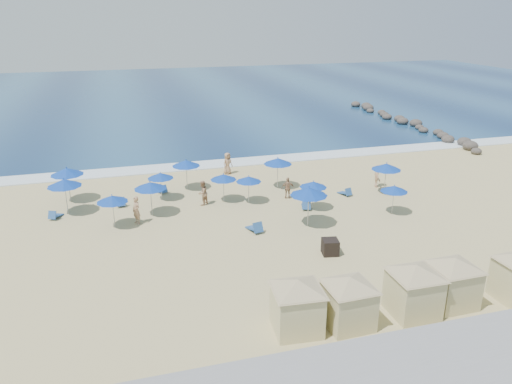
{
  "coord_description": "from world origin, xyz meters",
  "views": [
    {
      "loc": [
        -9.34,
        -26.13,
        12.82
      ],
      "look_at": [
        -0.95,
        3.0,
        1.77
      ],
      "focal_mm": 35.0,
      "sensor_mm": 36.0,
      "label": 1
    }
  ],
  "objects_px": {
    "cabana_0": "(297,298)",
    "umbrella_11": "(394,189)",
    "umbrella_9": "(278,161)",
    "beachgoer_3": "(378,176)",
    "trash_bin": "(330,247)",
    "cabana_1": "(349,295)",
    "beachgoer_1": "(203,193)",
    "rock_jetty": "(407,122)",
    "umbrella_3": "(150,185)",
    "umbrella_12": "(67,171)",
    "beachgoer_4": "(228,163)",
    "umbrella_1": "(112,199)",
    "umbrella_0": "(64,183)",
    "beachgoer_2": "(288,188)",
    "umbrella_6": "(309,192)",
    "umbrella_10": "(386,167)",
    "umbrella_5": "(223,177)",
    "umbrella_4": "(186,163)",
    "umbrella_8": "(313,184)",
    "cabana_3": "(453,275)",
    "umbrella_7": "(249,179)",
    "umbrella_2": "(160,176)"
  },
  "relations": [
    {
      "from": "umbrella_1",
      "to": "umbrella_9",
      "type": "relative_size",
      "value": 0.9
    },
    {
      "from": "umbrella_0",
      "to": "umbrella_9",
      "type": "height_order",
      "value": "umbrella_0"
    },
    {
      "from": "cabana_0",
      "to": "rock_jetty",
      "type": "bearing_deg",
      "value": 52.01
    },
    {
      "from": "umbrella_3",
      "to": "umbrella_9",
      "type": "xyz_separation_m",
      "value": [
        9.73,
        2.88,
        0.04
      ]
    },
    {
      "from": "umbrella_3",
      "to": "umbrella_6",
      "type": "xyz_separation_m",
      "value": [
        9.29,
        -4.5,
        0.22
      ]
    },
    {
      "from": "umbrella_5",
      "to": "umbrella_4",
      "type": "bearing_deg",
      "value": 123.0
    },
    {
      "from": "umbrella_9",
      "to": "rock_jetty",
      "type": "bearing_deg",
      "value": 37.62
    },
    {
      "from": "umbrella_9",
      "to": "trash_bin",
      "type": "bearing_deg",
      "value": -93.43
    },
    {
      "from": "cabana_0",
      "to": "umbrella_11",
      "type": "xyz_separation_m",
      "value": [
        10.68,
        10.36,
        0.26
      ]
    },
    {
      "from": "umbrella_6",
      "to": "umbrella_9",
      "type": "bearing_deg",
      "value": 86.55
    },
    {
      "from": "cabana_0",
      "to": "umbrella_4",
      "type": "distance_m",
      "value": 19.09
    },
    {
      "from": "beachgoer_1",
      "to": "umbrella_6",
      "type": "bearing_deg",
      "value": 92.13
    },
    {
      "from": "rock_jetty",
      "to": "umbrella_3",
      "type": "distance_m",
      "value": 37.17
    },
    {
      "from": "umbrella_6",
      "to": "umbrella_8",
      "type": "height_order",
      "value": "umbrella_6"
    },
    {
      "from": "trash_bin",
      "to": "umbrella_6",
      "type": "distance_m",
      "value": 4.39
    },
    {
      "from": "umbrella_7",
      "to": "umbrella_3",
      "type": "bearing_deg",
      "value": -176.38
    },
    {
      "from": "cabana_3",
      "to": "beachgoer_3",
      "type": "relative_size",
      "value": 2.4
    },
    {
      "from": "umbrella_0",
      "to": "umbrella_10",
      "type": "bearing_deg",
      "value": -6.26
    },
    {
      "from": "umbrella_11",
      "to": "rock_jetty",
      "type": "bearing_deg",
      "value": 56.09
    },
    {
      "from": "umbrella_4",
      "to": "umbrella_6",
      "type": "relative_size",
      "value": 0.9
    },
    {
      "from": "beachgoer_4",
      "to": "umbrella_11",
      "type": "bearing_deg",
      "value": -81.23
    },
    {
      "from": "umbrella_1",
      "to": "cabana_0",
      "type": "bearing_deg",
      "value": -61.32
    },
    {
      "from": "umbrella_6",
      "to": "cabana_1",
      "type": "bearing_deg",
      "value": -102.39
    },
    {
      "from": "umbrella_6",
      "to": "beachgoer_3",
      "type": "height_order",
      "value": "umbrella_6"
    },
    {
      "from": "umbrella_3",
      "to": "beachgoer_2",
      "type": "distance_m",
      "value": 9.82
    },
    {
      "from": "umbrella_5",
      "to": "beachgoer_1",
      "type": "bearing_deg",
      "value": -172.06
    },
    {
      "from": "umbrella_1",
      "to": "umbrella_2",
      "type": "distance_m",
      "value": 5.3
    },
    {
      "from": "beachgoer_2",
      "to": "beachgoer_3",
      "type": "xyz_separation_m",
      "value": [
        7.46,
        0.46,
        0.07
      ]
    },
    {
      "from": "cabana_3",
      "to": "umbrella_10",
      "type": "height_order",
      "value": "cabana_3"
    },
    {
      "from": "cabana_3",
      "to": "umbrella_12",
      "type": "xyz_separation_m",
      "value": [
        -17.67,
        18.88,
        0.74
      ]
    },
    {
      "from": "umbrella_0",
      "to": "umbrella_6",
      "type": "distance_m",
      "value": 15.98
    },
    {
      "from": "umbrella_5",
      "to": "umbrella_1",
      "type": "bearing_deg",
      "value": -161.54
    },
    {
      "from": "beachgoer_4",
      "to": "umbrella_12",
      "type": "bearing_deg",
      "value": 166.49
    },
    {
      "from": "umbrella_0",
      "to": "umbrella_10",
      "type": "xyz_separation_m",
      "value": [
        22.29,
        -2.45,
        -0.06
      ]
    },
    {
      "from": "cabana_0",
      "to": "umbrella_4",
      "type": "relative_size",
      "value": 1.76
    },
    {
      "from": "umbrella_10",
      "to": "umbrella_3",
      "type": "bearing_deg",
      "value": 177.84
    },
    {
      "from": "cabana_3",
      "to": "umbrella_4",
      "type": "height_order",
      "value": "cabana_3"
    },
    {
      "from": "umbrella_11",
      "to": "umbrella_3",
      "type": "bearing_deg",
      "value": 164.86
    },
    {
      "from": "trash_bin",
      "to": "umbrella_6",
      "type": "relative_size",
      "value": 0.33
    },
    {
      "from": "rock_jetty",
      "to": "beachgoer_2",
      "type": "bearing_deg",
      "value": -138.66
    },
    {
      "from": "umbrella_9",
      "to": "beachgoer_3",
      "type": "xyz_separation_m",
      "value": [
        7.44,
        -1.93,
        -1.27
      ]
    },
    {
      "from": "umbrella_11",
      "to": "beachgoer_2",
      "type": "xyz_separation_m",
      "value": [
        -5.75,
        4.68,
        -0.99
      ]
    },
    {
      "from": "umbrella_2",
      "to": "umbrella_4",
      "type": "relative_size",
      "value": 0.88
    },
    {
      "from": "umbrella_12",
      "to": "beachgoer_4",
      "type": "xyz_separation_m",
      "value": [
        12.22,
        3.15,
        -1.34
      ]
    },
    {
      "from": "umbrella_10",
      "to": "beachgoer_2",
      "type": "height_order",
      "value": "umbrella_10"
    },
    {
      "from": "umbrella_1",
      "to": "umbrella_7",
      "type": "xyz_separation_m",
      "value": [
        9.2,
        1.78,
        -0.14
      ]
    },
    {
      "from": "rock_jetty",
      "to": "umbrella_10",
      "type": "bearing_deg",
      "value": -125.74
    },
    {
      "from": "cabana_1",
      "to": "beachgoer_1",
      "type": "relative_size",
      "value": 2.34
    },
    {
      "from": "umbrella_0",
      "to": "umbrella_5",
      "type": "height_order",
      "value": "umbrella_0"
    },
    {
      "from": "beachgoer_3",
      "to": "beachgoer_2",
      "type": "bearing_deg",
      "value": 107.49
    }
  ]
}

